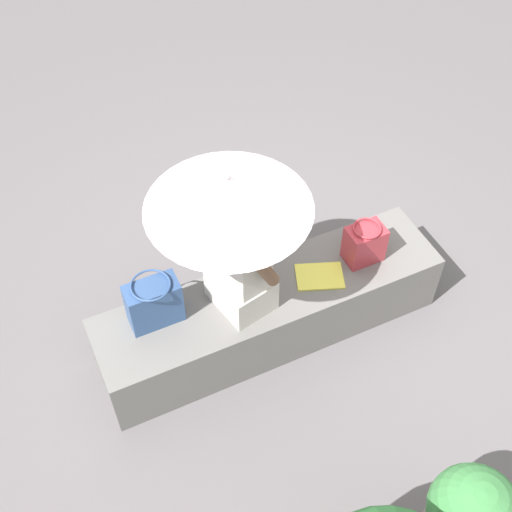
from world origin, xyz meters
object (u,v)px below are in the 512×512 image
parasol (228,194)px  magazine (320,276)px  person_seated (240,257)px  tote_bag_canvas (364,243)px  handbag_black (154,303)px

parasol → magazine: size_ratio=3.53×
person_seated → magazine: 0.63m
tote_bag_canvas → handbag_black: bearing=175.5°
person_seated → handbag_black: bearing=169.7°
parasol → tote_bag_canvas: (0.85, -0.03, -0.73)m
magazine → tote_bag_canvas: bearing=25.7°
parasol → tote_bag_canvas: size_ratio=3.70×
tote_bag_canvas → magazine: (-0.31, -0.02, -0.12)m
person_seated → magazine: (0.49, -0.04, -0.38)m
parasol → tote_bag_canvas: parasol is taller
person_seated → parasol: (-0.05, 0.02, 0.48)m
tote_bag_canvas → parasol: bearing=178.0°
person_seated → magazine: size_ratio=3.21×
person_seated → parasol: 0.48m
parasol → handbag_black: parasol is taller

